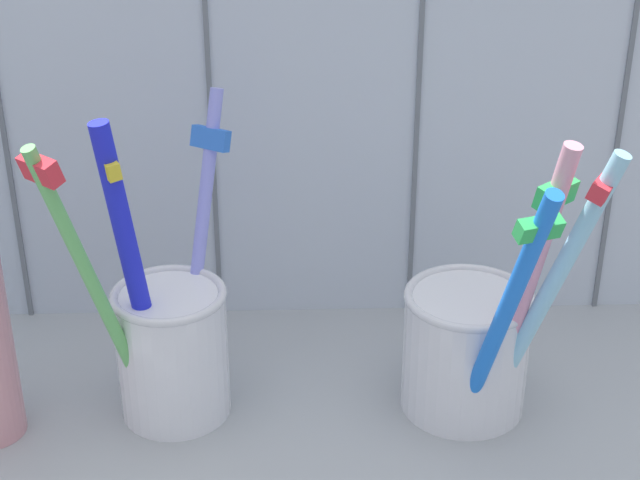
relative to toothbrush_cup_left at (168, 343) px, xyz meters
The scene contains 4 objects.
counter_slab 10.26cm from the toothbrush_cup_left, ahead, with size 64.00×22.00×2.00cm, color #9EA3A8.
tile_wall_back 21.76cm from the toothbrush_cup_left, 55.92° to the left, with size 64.00×2.20×45.00cm.
toothbrush_cup_left is the anchor object (origin of this frame).
toothbrush_cup_right 17.02cm from the toothbrush_cup_left, ahead, with size 9.99×11.97×17.92cm.
Camera 1 is at (-1.45, -47.69, 37.03)cm, focal length 56.15 mm.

